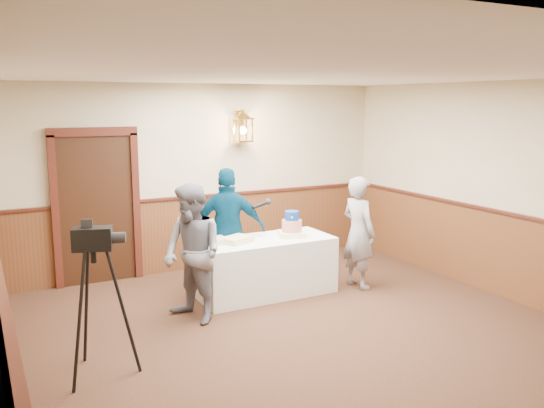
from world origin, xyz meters
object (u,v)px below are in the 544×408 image
at_px(tv_camera_rig, 97,310).
at_px(sheet_cake_green, 214,241).
at_px(tiered_cake, 292,226).
at_px(interviewer, 193,254).
at_px(assistant_p, 229,230).
at_px(baker, 359,232).
at_px(sheet_cake_yellow, 237,240).
at_px(display_table, 265,266).

bearing_deg(tv_camera_rig, sheet_cake_green, 57.38).
distance_m(tiered_cake, interviewer, 1.62).
xyz_separation_m(sheet_cake_green, assistant_p, (0.33, 0.30, 0.05)).
bearing_deg(baker, tiered_cake, 63.30).
relative_size(sheet_cake_green, assistant_p, 0.18).
bearing_deg(interviewer, baker, 73.21).
distance_m(sheet_cake_yellow, tv_camera_rig, 2.43).
bearing_deg(tiered_cake, tv_camera_rig, -155.01).
distance_m(sheet_cake_yellow, baker, 1.70).
bearing_deg(sheet_cake_yellow, tv_camera_rig, -146.55).
distance_m(sheet_cake_yellow, interviewer, 0.90).
bearing_deg(baker, sheet_cake_green, 70.38).
height_order(display_table, sheet_cake_green, sheet_cake_green).
height_order(sheet_cake_green, interviewer, interviewer).
xyz_separation_m(display_table, tiered_cake, (0.39, -0.03, 0.51)).
bearing_deg(sheet_cake_green, tv_camera_rig, -140.77).
height_order(display_table, baker, baker).
height_order(interviewer, tv_camera_rig, interviewer).
relative_size(sheet_cake_yellow, interviewer, 0.22).
xyz_separation_m(assistant_p, tv_camera_rig, (-2.07, -1.73, -0.20)).
height_order(display_table, interviewer, interviewer).
bearing_deg(sheet_cake_yellow, sheet_cake_green, 162.75).
distance_m(display_table, assistant_p, 0.70).
xyz_separation_m(tiered_cake, baker, (0.88, -0.30, -0.11)).
distance_m(interviewer, assistant_p, 1.19).
xyz_separation_m(sheet_cake_green, tv_camera_rig, (-1.74, -1.42, -0.15)).
bearing_deg(interviewer, assistant_p, 116.32).
bearing_deg(tv_camera_rig, interviewer, 52.81).
height_order(assistant_p, tv_camera_rig, assistant_p).
bearing_deg(display_table, tv_camera_rig, -151.03).
xyz_separation_m(display_table, sheet_cake_yellow, (-0.41, -0.01, 0.41)).
height_order(sheet_cake_green, assistant_p, assistant_p).
distance_m(sheet_cake_green, interviewer, 0.74).
xyz_separation_m(display_table, interviewer, (-1.17, -0.48, 0.44)).
xyz_separation_m(tiered_cake, sheet_cake_green, (-1.07, 0.11, -0.10)).
relative_size(interviewer, assistant_p, 0.97).
bearing_deg(baker, sheet_cake_yellow, 71.29).
relative_size(sheet_cake_yellow, sheet_cake_green, 1.18).
distance_m(tiered_cake, sheet_cake_yellow, 0.80).
bearing_deg(display_table, interviewer, -157.92).
distance_m(tiered_cake, tv_camera_rig, 3.12).
height_order(sheet_cake_yellow, sheet_cake_green, sheet_cake_yellow).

